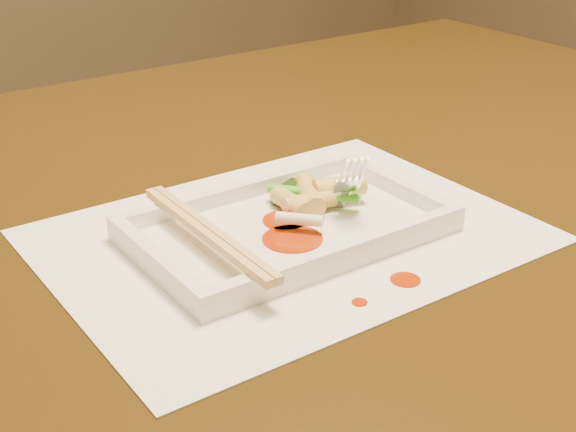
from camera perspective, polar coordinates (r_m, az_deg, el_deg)
table at (r=0.84m, az=-1.39°, el=-3.86°), size 1.40×0.90×0.75m
placemat at (r=0.69m, az=0.00°, el=-1.41°), size 0.40×0.30×0.00m
sauce_splatter_a at (r=0.63m, az=8.35°, el=-4.50°), size 0.02×0.02×0.00m
sauce_splatter_b at (r=0.59m, az=5.11°, el=-6.13°), size 0.01×0.01×0.00m
plate_base at (r=0.69m, az=0.00°, el=-1.06°), size 0.26×0.16×0.01m
plate_rim_far at (r=0.74m, az=-3.31°, el=1.83°), size 0.26×0.01×0.01m
plate_rim_near at (r=0.63m, az=3.88°, el=-2.64°), size 0.26×0.01×0.01m
plate_rim_left at (r=0.63m, az=-9.36°, el=-3.07°), size 0.01×0.14×0.01m
plate_rim_right at (r=0.75m, az=7.76°, el=2.14°), size 0.01×0.14×0.01m
veg_piece at (r=0.73m, az=0.45°, el=1.62°), size 0.05×0.04×0.01m
scallion_white at (r=0.67m, az=0.83°, el=-0.23°), size 0.03×0.04×0.01m
scallion_green at (r=0.71m, az=1.84°, el=1.62°), size 0.06×0.07×0.01m
chopstick_a at (r=0.64m, az=-6.05°, el=-1.22°), size 0.01×0.19×0.01m
chopstick_b at (r=0.64m, az=-5.43°, el=-1.04°), size 0.01×0.19×0.01m
fork at (r=0.71m, az=3.83°, el=6.61°), size 0.09×0.10×0.14m
sauce_blob_0 at (r=0.69m, az=-0.16°, el=-0.29°), size 0.04×0.04×0.00m
sauce_blob_1 at (r=0.66m, az=0.32°, el=-1.63°), size 0.05×0.05×0.00m
rice_cake_0 at (r=0.70m, az=1.54°, el=1.00°), size 0.05×0.02×0.02m
rice_cake_1 at (r=0.71m, az=1.63°, el=1.34°), size 0.04×0.05×0.02m
rice_cake_2 at (r=0.72m, az=3.68°, el=2.07°), size 0.05×0.03×0.02m
rice_cake_3 at (r=0.70m, az=0.19°, el=0.95°), size 0.02×0.04×0.02m
rice_cake_4 at (r=0.73m, az=1.79°, el=1.89°), size 0.03×0.04×0.02m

